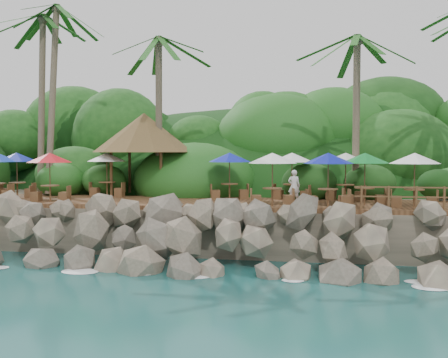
# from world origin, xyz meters

# --- Properties ---
(ground) EXTENTS (140.00, 140.00, 0.00)m
(ground) POSITION_xyz_m (0.00, 0.00, 0.00)
(ground) COLOR #19514F
(ground) RESTS_ON ground
(land_base) EXTENTS (32.00, 25.20, 2.10)m
(land_base) POSITION_xyz_m (0.00, 16.00, 1.05)
(land_base) COLOR gray
(land_base) RESTS_ON ground
(jungle_hill) EXTENTS (44.80, 28.00, 15.40)m
(jungle_hill) POSITION_xyz_m (0.00, 23.50, 0.00)
(jungle_hill) COLOR #143811
(jungle_hill) RESTS_ON ground
(seawall) EXTENTS (29.00, 4.00, 2.30)m
(seawall) POSITION_xyz_m (0.00, 2.00, 1.15)
(seawall) COLOR gray
(seawall) RESTS_ON ground
(terrace) EXTENTS (26.00, 5.00, 0.20)m
(terrace) POSITION_xyz_m (0.00, 6.00, 2.20)
(terrace) COLOR brown
(terrace) RESTS_ON land_base
(jungle_foliage) EXTENTS (44.00, 16.00, 12.00)m
(jungle_foliage) POSITION_xyz_m (0.00, 15.00, 0.00)
(jungle_foliage) COLOR #143811
(jungle_foliage) RESTS_ON ground
(foam_line) EXTENTS (25.20, 0.80, 0.06)m
(foam_line) POSITION_xyz_m (0.00, 0.30, 0.03)
(foam_line) COLOR white
(foam_line) RESTS_ON ground
(palms) EXTENTS (29.41, 6.71, 12.16)m
(palms) POSITION_xyz_m (0.86, 8.53, 11.77)
(palms) COLOR brown
(palms) RESTS_ON ground
(palapa) EXTENTS (5.71, 5.71, 4.60)m
(palapa) POSITION_xyz_m (-5.11, 9.10, 5.79)
(palapa) COLOR brown
(palapa) RESTS_ON ground
(dining_clusters) EXTENTS (25.17, 5.40, 2.38)m
(dining_clusters) POSITION_xyz_m (0.41, 5.80, 4.28)
(dining_clusters) COLOR brown
(dining_clusters) RESTS_ON terrace
(railing) EXTENTS (7.20, 0.10, 1.00)m
(railing) POSITION_xyz_m (9.62, 3.65, 2.91)
(railing) COLOR brown
(railing) RESTS_ON terrace
(waiter) EXTENTS (0.58, 0.39, 1.56)m
(waiter) POSITION_xyz_m (3.38, 6.18, 3.08)
(waiter) COLOR white
(waiter) RESTS_ON terrace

